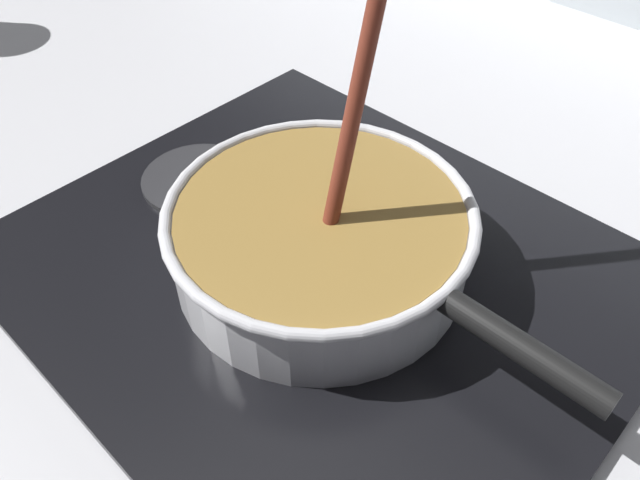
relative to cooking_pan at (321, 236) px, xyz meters
The scene contains 5 objects.
ground 0.11m from the cooking_pan, 97.58° to the right, with size 2.40×1.60×0.04m, color #B7B7BC.
hob_plate 0.05m from the cooking_pan, behind, with size 0.56×0.48×0.01m, color black.
burner_ring 0.04m from the cooking_pan, behind, with size 0.17×0.17×0.01m, color #592D0C.
spare_burner 0.19m from the cooking_pan, behind, with size 0.12×0.12×0.01m, color #262628.
cooking_pan is the anchor object (origin of this frame).
Camera 1 is at (0.29, -0.21, 0.44)m, focal length 35.07 mm.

